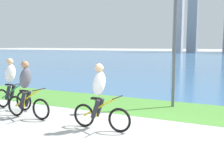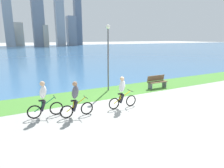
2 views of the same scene
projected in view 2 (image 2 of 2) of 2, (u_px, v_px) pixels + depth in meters
ground_plane at (140, 106)px, 10.23m from camera, size 300.00×300.00×0.00m
grass_strip_bayside at (112, 92)px, 12.99m from camera, size 120.00×2.69×0.01m
bay_water_surface at (33, 52)px, 50.70m from camera, size 300.00×85.04×0.00m
cyclist_lead at (122, 92)px, 9.84m from camera, size 1.61×0.52×1.64m
cyclist_trailing at (76, 99)px, 8.75m from camera, size 1.57×0.52×1.65m
cyclist_distant_rear at (44, 99)px, 8.72m from camera, size 1.59×0.52×1.67m
bench_near_path at (157, 82)px, 13.92m from camera, size 1.50×0.47×0.90m
lamppost_tall at (108, 49)px, 12.73m from camera, size 0.28×0.28×4.34m
city_skyline_far_shore at (33, 22)px, 78.70m from camera, size 47.07×12.17×24.28m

